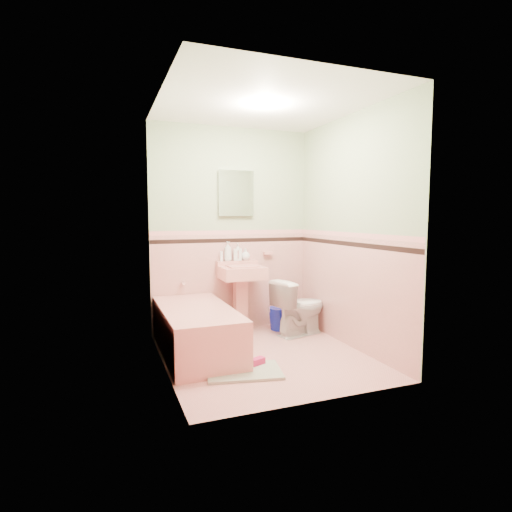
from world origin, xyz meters
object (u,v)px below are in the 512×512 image
object	(u,v)px
bathtub	(196,332)
sink	(242,300)
soap_bottle_right	(245,254)
bucket	(280,319)
toilet	(300,307)
soap_bottle_mid	(238,252)
medicine_cabinet	(236,193)
shoe	(257,361)
soap_bottle_left	(228,251)

from	to	relation	value
bathtub	sink	world-z (taller)	sink
soap_bottle_right	bucket	bearing A→B (deg)	-28.39
sink	toilet	xyz separation A→B (m)	(0.62, -0.31, -0.07)
soap_bottle_mid	soap_bottle_right	size ratio (longest dim) A/B	1.49
medicine_cabinet	shoe	xyz separation A→B (m)	(-0.23, -1.34, -1.64)
bathtub	sink	bearing A→B (deg)	37.93
soap_bottle_left	soap_bottle_right	xyz separation A→B (m)	(0.23, 0.00, -0.05)
sink	medicine_cabinet	world-z (taller)	medicine_cabinet
bathtub	shoe	distance (m)	0.76
bathtub	bucket	world-z (taller)	bathtub
bathtub	medicine_cabinet	xyz separation A→B (m)	(0.68, 0.74, 1.47)
soap_bottle_mid	bucket	distance (m)	0.99
bathtub	toilet	size ratio (longest dim) A/B	2.23
soap_bottle_right	shoe	bearing A→B (deg)	-104.66
soap_bottle_right	shoe	world-z (taller)	soap_bottle_right
sink	bucket	xyz separation A→B (m)	(0.49, -0.03, -0.27)
soap_bottle_left	soap_bottle_mid	size ratio (longest dim) A/B	1.10
soap_bottle_left	soap_bottle_mid	distance (m)	0.13
sink	toilet	size ratio (longest dim) A/B	1.21
bathtub	medicine_cabinet	size ratio (longest dim) A/B	2.70
medicine_cabinet	shoe	bearing A→B (deg)	-99.88
sink	soap_bottle_right	size ratio (longest dim) A/B	5.60
soap_bottle_left	soap_bottle_right	bearing A→B (deg)	0.00
sink	toilet	world-z (taller)	sink
bathtub	toilet	distance (m)	1.33
soap_bottle_right	toilet	xyz separation A→B (m)	(0.52, -0.49, -0.61)
medicine_cabinet	toilet	distance (m)	1.59
toilet	bathtub	bearing A→B (deg)	85.10
bathtub	soap_bottle_right	size ratio (longest dim) A/B	10.31
medicine_cabinet	shoe	distance (m)	2.13
soap_bottle_left	soap_bottle_mid	world-z (taller)	soap_bottle_left
sink	shoe	distance (m)	1.20
soap_bottle_right	shoe	size ratio (longest dim) A/B	0.98
medicine_cabinet	soap_bottle_left	size ratio (longest dim) A/B	2.34
toilet	bucket	size ratio (longest dim) A/B	2.41
soap_bottle_right	bucket	distance (m)	0.91
bucket	shoe	bearing A→B (deg)	-123.31
soap_bottle_right	shoe	xyz separation A→B (m)	(-0.34, -1.31, -0.89)
sink	soap_bottle_left	distance (m)	0.62
soap_bottle_mid	shoe	xyz separation A→B (m)	(-0.24, -1.31, -0.92)
sink	shoe	size ratio (longest dim) A/B	5.47
bucket	shoe	size ratio (longest dim) A/B	1.87
soap_bottle_right	toilet	bearing A→B (deg)	-43.51
shoe	bucket	bearing A→B (deg)	33.85
medicine_cabinet	soap_bottle_right	bearing A→B (deg)	-15.39
toilet	bucket	distance (m)	0.37
bathtub	soap_bottle_right	world-z (taller)	soap_bottle_right
medicine_cabinet	soap_bottle_mid	xyz separation A→B (m)	(0.01, -0.03, -0.72)
soap_bottle_right	toilet	size ratio (longest dim) A/B	0.22
bathtub	soap_bottle_mid	bearing A→B (deg)	45.90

